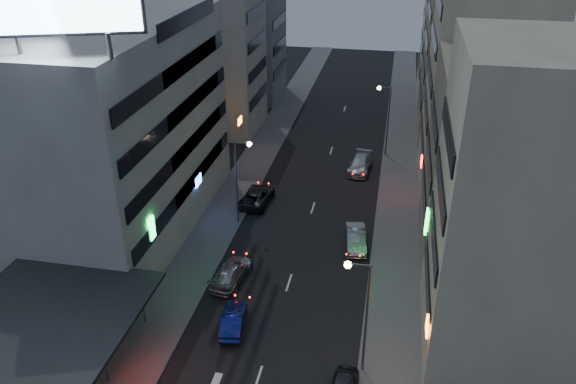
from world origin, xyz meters
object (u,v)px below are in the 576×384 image
(road_car_blue, at_px, (233,320))
(parked_car_left, at_px, (257,196))
(parked_car_right_far, at_px, (360,164))
(parked_car_right_mid, at_px, (356,239))
(road_car_silver, at_px, (231,272))

(road_car_blue, bearing_deg, parked_car_left, -89.23)
(parked_car_left, height_order, parked_car_right_far, parked_car_right_far)
(parked_car_right_mid, height_order, parked_car_right_far, parked_car_right_far)
(parked_car_left, xyz_separation_m, road_car_blue, (2.72, -17.77, -0.06))
(road_car_blue, bearing_deg, road_car_silver, -80.07)
(parked_car_right_far, xyz_separation_m, road_car_silver, (-8.20, -21.76, -0.04))
(parked_car_left, relative_size, road_car_blue, 1.29)
(parked_car_right_mid, relative_size, parked_car_left, 0.85)
(road_car_blue, relative_size, road_car_silver, 0.82)
(parked_car_left, bearing_deg, parked_car_right_mid, 153.96)
(parked_car_right_mid, height_order, road_car_silver, parked_car_right_mid)
(parked_car_left, height_order, road_car_silver, parked_car_left)
(parked_car_left, bearing_deg, road_car_silver, 98.90)
(road_car_silver, bearing_deg, parked_car_right_far, -103.58)
(parked_car_right_mid, relative_size, road_car_blue, 1.11)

